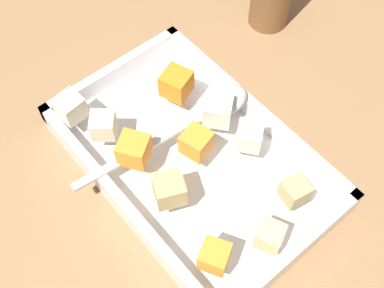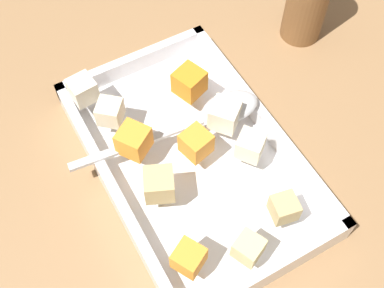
# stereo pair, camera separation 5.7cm
# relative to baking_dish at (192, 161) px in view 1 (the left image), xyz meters

# --- Properties ---
(ground_plane) EXTENTS (4.00, 4.00, 0.00)m
(ground_plane) POSITION_rel_baking_dish_xyz_m (0.01, -0.02, -0.01)
(ground_plane) COLOR #936D47
(baking_dish) EXTENTS (0.34, 0.22, 0.04)m
(baking_dish) POSITION_rel_baking_dish_xyz_m (0.00, 0.00, 0.00)
(baking_dish) COLOR silver
(baking_dish) RESTS_ON ground_plane
(carrot_chunk_corner_sw) EXTENTS (0.04, 0.04, 0.03)m
(carrot_chunk_corner_sw) POSITION_rel_baking_dish_xyz_m (-0.00, -0.00, 0.04)
(carrot_chunk_corner_sw) COLOR orange
(carrot_chunk_corner_sw) RESTS_ON baking_dish
(carrot_chunk_near_right) EXTENTS (0.04, 0.04, 0.03)m
(carrot_chunk_near_right) POSITION_rel_baking_dish_xyz_m (-0.12, 0.07, 0.04)
(carrot_chunk_near_right) COLOR orange
(carrot_chunk_near_right) RESTS_ON baking_dish
(carrot_chunk_near_spoon) EXTENTS (0.04, 0.04, 0.03)m
(carrot_chunk_near_spoon) POSITION_rel_baking_dish_xyz_m (0.08, -0.04, 0.05)
(carrot_chunk_near_spoon) COLOR orange
(carrot_chunk_near_spoon) RESTS_ON baking_dish
(carrot_chunk_mid_right) EXTENTS (0.05, 0.05, 0.03)m
(carrot_chunk_mid_right) POSITION_rel_baking_dish_xyz_m (0.03, 0.06, 0.05)
(carrot_chunk_mid_right) COLOR orange
(carrot_chunk_mid_right) RESTS_ON baking_dish
(potato_chunk_corner_nw) EXTENTS (0.03, 0.03, 0.03)m
(potato_chunk_corner_nw) POSITION_rel_baking_dish_xyz_m (-0.12, -0.05, 0.04)
(potato_chunk_corner_nw) COLOR tan
(potato_chunk_corner_nw) RESTS_ON baking_dish
(potato_chunk_back_center) EXTENTS (0.04, 0.04, 0.03)m
(potato_chunk_back_center) POSITION_rel_baking_dish_xyz_m (-0.03, 0.06, 0.05)
(potato_chunk_back_center) COLOR tan
(potato_chunk_back_center) RESTS_ON baking_dish
(potato_chunk_center) EXTENTS (0.04, 0.04, 0.03)m
(potato_chunk_center) POSITION_rel_baking_dish_xyz_m (0.09, 0.07, 0.04)
(potato_chunk_center) COLOR beige
(potato_chunk_center) RESTS_ON baking_dish
(potato_chunk_rim_edge) EXTENTS (0.04, 0.04, 0.03)m
(potato_chunk_rim_edge) POSITION_rel_baking_dish_xyz_m (-0.14, 0.01, 0.04)
(potato_chunk_rim_edge) COLOR #E0CC89
(potato_chunk_rim_edge) RESTS_ON baking_dish
(potato_chunk_heap_side) EXTENTS (0.04, 0.04, 0.03)m
(potato_chunk_heap_side) POSITION_rel_baking_dish_xyz_m (-0.04, -0.06, 0.04)
(potato_chunk_heap_side) COLOR beige
(potato_chunk_heap_side) RESTS_ON baking_dish
(parsnip_chunk_near_left) EXTENTS (0.05, 0.05, 0.03)m
(parsnip_chunk_near_left) POSITION_rel_baking_dish_xyz_m (0.01, -0.05, 0.05)
(parsnip_chunk_near_left) COLOR silver
(parsnip_chunk_near_left) RESTS_ON baking_dish
(parsnip_chunk_corner_ne) EXTENTS (0.03, 0.03, 0.03)m
(parsnip_chunk_corner_ne) POSITION_rel_baking_dish_xyz_m (0.13, 0.08, 0.04)
(parsnip_chunk_corner_ne) COLOR silver
(parsnip_chunk_corner_ne) RESTS_ON baking_dish
(serving_spoon) EXTENTS (0.05, 0.24, 0.02)m
(serving_spoon) POSITION_rel_baking_dish_xyz_m (0.03, -0.05, 0.04)
(serving_spoon) COLOR silver
(serving_spoon) RESTS_ON baking_dish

